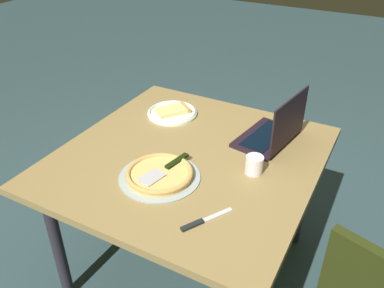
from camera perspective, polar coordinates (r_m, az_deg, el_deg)
name	(u,v)px	position (r m, az deg, el deg)	size (l,w,h in m)	color
ground_plane	(189,264)	(2.27, -0.37, -16.81)	(12.00, 12.00, 0.00)	#2D4447
dining_table	(189,168)	(1.83, -0.44, -3.47)	(1.14, 1.11, 0.72)	olive
laptop	(274,132)	(1.89, 11.65, 1.74)	(0.36, 0.26, 0.25)	black
pizza_plate	(173,112)	(2.12, -2.80, 4.58)	(0.26, 0.26, 0.04)	white
pizza_tray	(160,174)	(1.65, -4.63, -4.30)	(0.34, 0.34, 0.04)	#9AA7A2
table_knife	(202,221)	(1.45, 1.43, -10.97)	(0.19, 0.12, 0.01)	silver
drink_cup	(254,165)	(1.68, 8.88, -2.92)	(0.08, 0.08, 0.08)	silver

